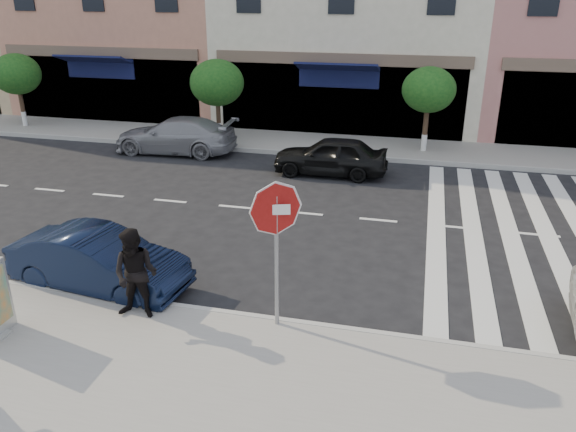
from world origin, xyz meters
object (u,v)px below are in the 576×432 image
object	(u,v)px
stop_sign	(276,224)
car_near_mid	(99,261)
car_far_mid	(330,156)
walker	(136,274)
car_far_left	(175,135)

from	to	relation	value
stop_sign	car_near_mid	world-z (taller)	stop_sign
stop_sign	car_near_mid	xyz separation A→B (m)	(-3.91, 0.67, -1.48)
stop_sign	car_far_mid	xyz separation A→B (m)	(-0.65, 9.27, -1.46)
walker	car_far_left	size ratio (longest dim) A/B	0.38
stop_sign	car_far_left	xyz separation A→B (m)	(-6.70, 10.50, -1.44)
stop_sign	car_far_left	size ratio (longest dim) A/B	0.60
stop_sign	car_far_left	world-z (taller)	stop_sign
walker	car_near_mid	xyz separation A→B (m)	(-1.40, 1.00, -0.39)
car_far_left	car_far_mid	bearing A→B (deg)	76.64
walker	stop_sign	bearing A→B (deg)	3.84
car_near_mid	car_far_left	size ratio (longest dim) A/B	0.83
car_near_mid	car_far_left	bearing A→B (deg)	22.28
stop_sign	walker	size ratio (longest dim) A/B	1.58
car_near_mid	car_far_left	world-z (taller)	car_far_left
car_near_mid	walker	bearing A→B (deg)	-119.10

